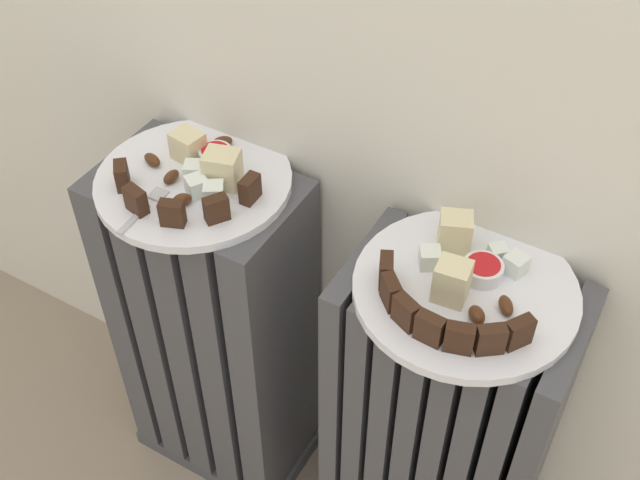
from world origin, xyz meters
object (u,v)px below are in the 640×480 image
at_px(plate_left, 194,181).
at_px(fork, 146,207).
at_px(radiator_right, 437,441).
at_px(jam_bowl_right, 483,269).
at_px(plate_right, 465,290).
at_px(radiator_left, 216,336).
at_px(jam_bowl_left, 216,155).

bearing_deg(plate_left, fork, -101.90).
relative_size(radiator_right, jam_bowl_right, 13.23).
bearing_deg(plate_right, radiator_left, -180.00).
height_order(radiator_left, radiator_right, same).
bearing_deg(plate_right, radiator_right, -45.00).
bearing_deg(fork, jam_bowl_right, 13.86).
relative_size(radiator_right, plate_right, 2.40).
bearing_deg(jam_bowl_left, jam_bowl_right, -2.51).
relative_size(radiator_right, plate_left, 2.40).
height_order(radiator_right, jam_bowl_left, jam_bowl_left).
relative_size(jam_bowl_left, jam_bowl_right, 0.94).
xyz_separation_m(plate_left, jam_bowl_left, (0.01, 0.04, 0.02)).
bearing_deg(jam_bowl_right, fork, -166.14).
distance_m(radiator_left, jam_bowl_right, 0.52).
relative_size(plate_left, plate_right, 1.00).
relative_size(radiator_left, jam_bowl_left, 14.01).
bearing_deg(radiator_left, jam_bowl_left, 78.17).
distance_m(plate_left, plate_right, 0.38).
relative_size(plate_left, fork, 2.79).
bearing_deg(jam_bowl_left, fork, -101.87).
bearing_deg(plate_left, jam_bowl_left, 78.17).
xyz_separation_m(plate_left, fork, (-0.02, -0.08, 0.01)).
height_order(radiator_right, jam_bowl_right, jam_bowl_right).
distance_m(plate_right, jam_bowl_left, 0.38).
xyz_separation_m(jam_bowl_right, fork, (-0.41, -0.10, -0.01)).
distance_m(jam_bowl_right, fork, 0.42).
relative_size(radiator_left, fork, 6.71).
bearing_deg(jam_bowl_right, plate_right, -110.72).
relative_size(jam_bowl_left, fork, 0.48).
distance_m(jam_bowl_left, jam_bowl_right, 0.38).
height_order(jam_bowl_left, fork, jam_bowl_left).
relative_size(radiator_left, plate_right, 2.40).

